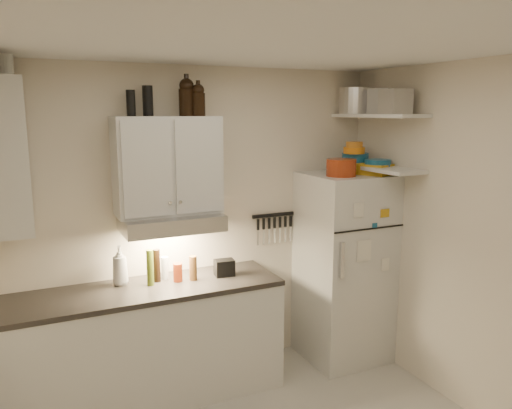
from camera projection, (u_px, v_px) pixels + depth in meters
name	position (u px, v px, depth m)	size (l,w,h in m)	color
ceiling	(285.00, 39.00, 2.63)	(3.20, 3.00, 0.02)	silver
back_wall	(199.00, 224.00, 4.21)	(3.20, 0.02, 2.60)	beige
right_wall	(483.00, 245.00, 3.54)	(0.02, 3.00, 2.60)	beige
base_cabinet	(146.00, 347.00, 3.86)	(2.10, 0.60, 0.88)	silver
countertop	(144.00, 290.00, 3.78)	(2.10, 0.62, 0.04)	#2A2624
upper_cabinet	(167.00, 166.00, 3.84)	(0.80, 0.33, 0.75)	silver
side_cabinet	(0.00, 156.00, 3.22)	(0.33, 0.55, 1.00)	silver
range_hood	(171.00, 222.00, 3.86)	(0.76, 0.46, 0.12)	silver
fridge	(344.00, 267.00, 4.51)	(0.70, 0.68, 1.70)	silver
shelf_hi	(378.00, 116.00, 4.22)	(0.30, 0.95, 0.03)	silver
shelf_lo	(376.00, 167.00, 4.30)	(0.30, 0.95, 0.03)	silver
knife_strip	(274.00, 215.00, 4.48)	(0.42, 0.02, 0.03)	black
dutch_oven	(341.00, 168.00, 4.18)	(0.25, 0.25, 0.14)	maroon
book_stack	(374.00, 169.00, 4.29)	(0.22, 0.27, 0.09)	#BD8E17
spice_jar	(351.00, 168.00, 4.30)	(0.07, 0.07, 0.11)	silver
stock_pot	(356.00, 101.00, 4.48)	(0.32, 0.32, 0.23)	silver
tin_a	(383.00, 101.00, 4.22)	(0.21, 0.19, 0.21)	#AAAAAD
tin_b	(395.00, 102.00, 3.96)	(0.20, 0.20, 0.20)	#AAAAAD
bowl_teal	(355.00, 158.00, 4.48)	(0.24, 0.24, 0.09)	#16547B
bowl_orange	(354.00, 150.00, 4.41)	(0.19, 0.19, 0.06)	orange
bowl_yellow	(354.00, 144.00, 4.40)	(0.15, 0.15, 0.05)	#BF7321
plates	(378.00, 163.00, 4.27)	(0.23, 0.23, 0.06)	#16547B
growler_a	(187.00, 97.00, 3.78)	(0.12, 0.12, 0.29)	black
growler_b	(198.00, 100.00, 3.77)	(0.10, 0.10, 0.25)	black
thermos_a	(148.00, 101.00, 3.73)	(0.08, 0.08, 0.23)	black
thermos_b	(131.00, 103.00, 3.65)	(0.07, 0.07, 0.19)	black
side_jar	(3.00, 65.00, 3.25)	(0.13, 0.13, 0.17)	silver
soap_bottle	(120.00, 263.00, 3.82)	(0.13, 0.13, 0.34)	silver
pepper_mill	(193.00, 268.00, 3.93)	(0.06, 0.06, 0.20)	brown
oil_bottle	(150.00, 268.00, 3.81)	(0.05, 0.05, 0.28)	#485916
vinegar_bottle	(157.00, 266.00, 3.89)	(0.05, 0.05, 0.26)	black
clear_bottle	(165.00, 268.00, 3.97)	(0.06, 0.06, 0.18)	silver
red_jar	(178.00, 272.00, 3.91)	(0.07, 0.07, 0.15)	maroon
caddy	(224.00, 268.00, 4.05)	(0.15, 0.11, 0.13)	black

